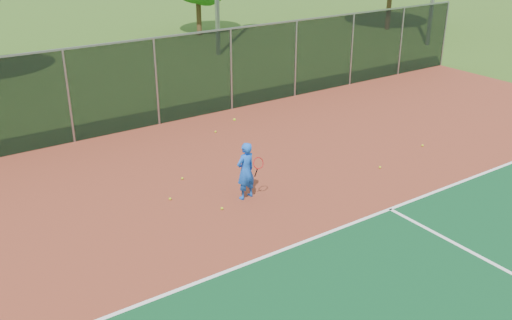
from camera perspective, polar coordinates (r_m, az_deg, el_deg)
The scene contains 10 objects.
ground at distance 11.70m, azimuth 17.26°, elevation -13.24°, with size 120.00×120.00×0.00m, color #315618.
court_apron at distance 12.75m, azimuth 10.30°, elevation -9.09°, with size 30.00×20.00×0.02m, color brown.
fence_back at distance 19.83m, azimuth -9.94°, elevation 7.78°, with size 30.00×0.06×3.03m.
tennis_player at distance 14.47m, azimuth -1.04°, elevation -1.08°, with size 0.61×0.64×2.20m.
practice_ball_2 at distance 18.77m, azimuth 16.32°, elevation 1.40°, with size 0.07×0.07×0.07m, color #B3C617.
practice_ball_4 at distance 16.85m, azimuth 12.30°, elevation -0.71°, with size 0.07×0.07×0.07m, color #B3C617.
practice_ball_5 at distance 14.23m, azimuth -3.42°, elevation -4.85°, with size 0.07×0.07×0.07m, color #B3C617.
practice_ball_6 at distance 19.22m, azimuth -4.07°, elevation 2.84°, with size 0.07×0.07×0.07m, color #B3C617.
practice_ball_7 at distance 14.83m, azimuth -8.59°, elevation -3.86°, with size 0.07×0.07×0.07m, color #B3C617.
practice_ball_8 at distance 15.90m, azimuth -7.39°, elevation -1.83°, with size 0.07×0.07×0.07m, color #B3C617.
Camera 1 is at (-7.83, -5.46, 6.77)m, focal length 40.00 mm.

